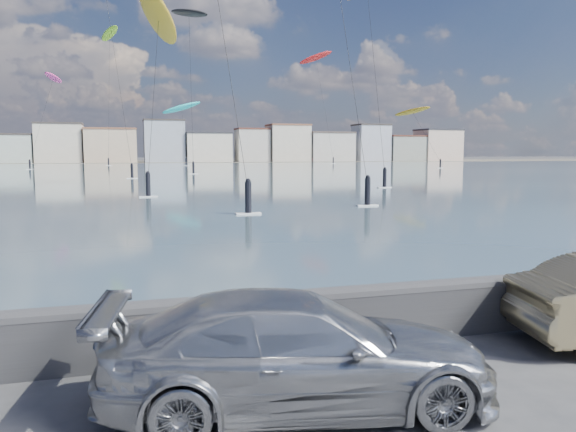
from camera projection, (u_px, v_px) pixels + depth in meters
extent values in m
plane|color=#333335|center=(301.00, 429.00, 6.97)|extent=(700.00, 700.00, 0.00)
cube|color=#435C69|center=(137.00, 172.00, 94.25)|extent=(500.00, 177.00, 0.00)
cube|color=#4C473D|center=(130.00, 162.00, 197.75)|extent=(500.00, 60.00, 0.00)
cube|color=#28282B|center=(253.00, 329.00, 9.50)|extent=(400.00, 0.35, 0.90)
cylinder|color=#28282B|center=(253.00, 303.00, 9.44)|extent=(400.00, 0.36, 0.36)
cube|color=#B7C6BC|center=(13.00, 149.00, 174.19)|extent=(12.00, 10.00, 8.50)
cube|color=#383330|center=(12.00, 134.00, 173.67)|extent=(12.24, 10.20, 0.60)
cube|color=beige|center=(60.00, 144.00, 177.74)|extent=(14.00, 11.00, 12.00)
cube|color=#383330|center=(59.00, 124.00, 177.02)|extent=(14.28, 11.22, 0.60)
cube|color=#CCB293|center=(111.00, 146.00, 182.13)|extent=(16.00, 13.00, 10.50)
cube|color=brown|center=(110.00, 129.00, 181.50)|extent=(16.32, 13.26, 0.60)
cube|color=#9EA8B7|center=(164.00, 142.00, 186.68)|extent=(13.00, 10.00, 13.50)
cube|color=#383330|center=(164.00, 120.00, 185.88)|extent=(13.26, 10.20, 0.60)
cube|color=beige|center=(208.00, 148.00, 190.94)|extent=(15.00, 12.00, 9.50)
cube|color=#2D2D33|center=(207.00, 133.00, 190.36)|extent=(15.30, 12.24, 0.60)
cube|color=beige|center=(252.00, 146.00, 195.16)|extent=(11.00, 9.00, 11.00)
cube|color=#562D23|center=(252.00, 129.00, 194.50)|extent=(11.22, 9.18, 0.60)
cube|color=beige|center=(288.00, 144.00, 198.68)|extent=(14.00, 11.00, 12.50)
cube|color=brown|center=(288.00, 125.00, 197.94)|extent=(14.28, 11.22, 0.60)
cube|color=beige|center=(329.00, 148.00, 203.13)|extent=(16.00, 12.00, 10.00)
cube|color=#4C423D|center=(329.00, 133.00, 202.53)|extent=(16.32, 12.24, 0.60)
cube|color=#B2B7C6|center=(371.00, 144.00, 207.55)|extent=(12.00, 10.00, 13.00)
cube|color=#383330|center=(371.00, 125.00, 206.77)|extent=(12.24, 10.20, 0.60)
cube|color=gray|center=(404.00, 149.00, 211.52)|extent=(14.00, 11.00, 9.00)
cube|color=#562D23|center=(404.00, 136.00, 210.98)|extent=(14.28, 11.22, 0.60)
cube|color=beige|center=(438.00, 146.00, 215.41)|extent=(15.00, 12.00, 11.50)
cube|color=#2D2D33|center=(438.00, 130.00, 214.72)|extent=(15.30, 12.24, 0.60)
imported|color=#A8AAAE|center=(299.00, 351.00, 7.53)|extent=(5.58, 2.97, 1.54)
ellipsoid|color=#8CD826|center=(110.00, 33.00, 144.08)|extent=(5.88, 8.92, 3.99)
cube|color=white|center=(109.00, 166.00, 139.89)|extent=(1.40, 0.42, 0.08)
cylinder|color=black|center=(108.00, 162.00, 139.79)|extent=(0.36, 0.36, 1.70)
sphere|color=black|center=(108.00, 158.00, 139.69)|extent=(0.28, 0.28, 0.28)
cylinder|color=black|center=(109.00, 96.00, 141.92)|extent=(1.23, 8.09, 32.42)
ellipsoid|color=#BF8C19|center=(159.00, 17.00, 55.62)|extent=(6.06, 11.25, 5.19)
cube|color=white|center=(148.00, 197.00, 42.68)|extent=(1.40, 0.42, 0.08)
cylinder|color=black|center=(148.00, 185.00, 42.57)|extent=(0.36, 0.36, 1.70)
sphere|color=black|center=(148.00, 173.00, 42.47)|extent=(0.28, 0.28, 0.28)
cylinder|color=black|center=(154.00, 88.00, 49.08)|extent=(2.09, 14.98, 15.45)
cube|color=white|center=(384.00, 187.00, 53.76)|extent=(1.40, 0.42, 0.08)
cylinder|color=black|center=(385.00, 178.00, 53.66)|extent=(0.36, 0.36, 1.70)
sphere|color=black|center=(385.00, 169.00, 53.55)|extent=(0.28, 0.28, 0.28)
cylinder|color=black|center=(375.00, 68.00, 58.59)|extent=(3.16, 12.13, 21.62)
ellipsoid|color=#BF8C19|center=(412.00, 111.00, 127.06)|extent=(6.84, 9.15, 2.69)
cube|color=white|center=(440.00, 168.00, 118.87)|extent=(1.40, 0.42, 0.08)
cylinder|color=black|center=(440.00, 164.00, 118.77)|extent=(0.36, 0.36, 1.70)
sphere|color=black|center=(440.00, 159.00, 118.67)|extent=(0.28, 0.28, 0.28)
cylinder|color=black|center=(426.00, 136.00, 122.90)|extent=(1.32, 10.47, 11.29)
ellipsoid|color=red|center=(316.00, 57.00, 171.08)|extent=(10.91, 5.33, 5.68)
cube|color=white|center=(333.00, 164.00, 163.47)|extent=(1.40, 0.42, 0.08)
cylinder|color=black|center=(333.00, 160.00, 163.37)|extent=(0.36, 0.36, 1.70)
sphere|color=black|center=(333.00, 157.00, 163.26)|extent=(0.28, 0.28, 0.28)
cylinder|color=black|center=(324.00, 107.00, 167.20)|extent=(1.43, 12.23, 30.80)
ellipsoid|color=#E5338C|center=(53.00, 78.00, 120.54)|extent=(4.17, 8.59, 2.26)
cube|color=white|center=(30.00, 169.00, 110.10)|extent=(1.40, 0.42, 0.08)
cylinder|color=black|center=(30.00, 165.00, 110.00)|extent=(0.36, 0.36, 1.70)
sphere|color=black|center=(29.00, 160.00, 109.90)|extent=(0.28, 0.28, 0.28)
cylinder|color=black|center=(42.00, 118.00, 115.25)|extent=(3.83, 12.16, 18.01)
cube|color=white|center=(367.00, 205.00, 35.59)|extent=(1.40, 0.42, 0.08)
cylinder|color=black|center=(368.00, 191.00, 35.49)|extent=(0.36, 0.36, 1.70)
sphere|color=black|center=(368.00, 177.00, 35.38)|extent=(0.28, 0.28, 0.28)
ellipsoid|color=#19BFBF|center=(182.00, 108.00, 148.78)|extent=(10.55, 4.28, 5.03)
cube|color=white|center=(186.00, 166.00, 138.70)|extent=(1.40, 0.42, 0.08)
cylinder|color=black|center=(186.00, 162.00, 138.60)|extent=(0.36, 0.36, 1.70)
sphere|color=black|center=(186.00, 158.00, 138.49)|extent=(0.28, 0.28, 0.28)
cylinder|color=black|center=(184.00, 133.00, 143.67)|extent=(0.37, 12.29, 13.85)
cube|color=white|center=(132.00, 178.00, 72.28)|extent=(1.40, 0.42, 0.08)
cylinder|color=black|center=(132.00, 171.00, 72.18)|extent=(0.36, 0.36, 1.70)
sphere|color=black|center=(132.00, 164.00, 72.08)|extent=(0.28, 0.28, 0.28)
cylinder|color=black|center=(112.00, 39.00, 73.24)|extent=(3.84, 7.45, 33.49)
ellipsoid|color=black|center=(189.00, 13.00, 93.26)|extent=(7.33, 10.58, 3.54)
cube|color=white|center=(193.00, 174.00, 86.93)|extent=(1.40, 0.42, 0.08)
cylinder|color=black|center=(193.00, 168.00, 86.82)|extent=(0.36, 0.36, 1.70)
sphere|color=black|center=(193.00, 162.00, 86.72)|extent=(0.28, 0.28, 0.28)
cylinder|color=black|center=(191.00, 87.00, 90.02)|extent=(0.89, 9.56, 25.13)
cube|color=white|center=(248.00, 213.00, 30.94)|extent=(1.40, 0.42, 0.08)
cylinder|color=black|center=(248.00, 197.00, 30.83)|extent=(0.36, 0.36, 1.70)
sphere|color=black|center=(248.00, 181.00, 30.73)|extent=(0.28, 0.28, 0.28)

